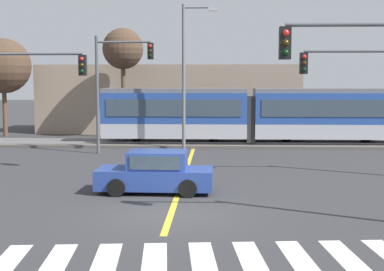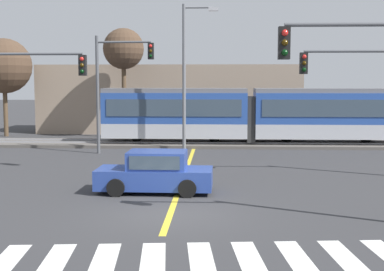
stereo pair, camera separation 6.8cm
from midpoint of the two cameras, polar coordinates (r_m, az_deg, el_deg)
The scene contains 23 objects.
ground_plane at distance 16.61m, azimuth -2.19°, elevation -8.28°, with size 200.00×200.00×0.00m, color #333335.
track_bed at distance 33.98m, azimuth 0.39°, elevation -0.88°, with size 120.00×4.00×0.18m, color #56514C.
rail_near at distance 33.25m, azimuth 0.34°, elevation -0.78°, with size 120.00×0.08×0.10m, color #939399.
rail_far at distance 34.68m, azimuth 0.44°, elevation -0.51°, with size 120.00×0.08×0.10m, color #939399.
light_rail_tram at distance 33.84m, azimuth 6.31°, elevation 2.39°, with size 18.50×2.64×3.43m.
crosswalk_stripe_2 at distance 12.86m, azimuth -19.30°, elevation -12.83°, with size 0.56×2.80×0.01m, color silver.
crosswalk_stripe_3 at distance 12.59m, azimuth -14.37°, elevation -13.08°, with size 0.56×2.80×0.01m, color silver.
crosswalk_stripe_4 at distance 12.42m, azimuth -9.26°, elevation -13.24°, with size 0.56×2.80×0.01m, color silver.
crosswalk_stripe_5 at distance 12.34m, azimuth -4.04°, elevation -13.30°, with size 0.56×2.80×0.01m, color silver.
crosswalk_stripe_6 at distance 12.36m, azimuth 1.21°, elevation -13.25°, with size 0.56×2.80×0.01m, color silver.
crosswalk_stripe_7 at distance 12.48m, azimuth 6.39°, elevation -13.10°, with size 0.56×2.80×0.01m, color silver.
crosswalk_stripe_8 at distance 12.70m, azimuth 11.42°, elevation -12.85°, with size 0.56×2.80×0.01m, color silver.
crosswalk_stripe_9 at distance 13.00m, azimuth 16.24°, elevation -12.52°, with size 0.56×2.80×0.01m, color silver.
lane_centre_line at distance 23.05m, azimuth -0.76°, elevation -4.29°, with size 0.20×18.14×0.01m, color gold.
sedan_crossing at distance 19.57m, azimuth -3.86°, elevation -4.04°, with size 4.23×1.97×1.52m.
traffic_light_mid_right at distance 23.74m, azimuth 17.90°, elevation 5.04°, with size 4.25×0.38×5.79m.
traffic_light_far_left at distance 30.06m, azimuth -8.10°, elevation 6.24°, with size 3.25×0.38×6.55m.
traffic_light_near_right at distance 15.67m, azimuth 18.06°, elevation 5.33°, with size 3.75×0.38×6.03m.
traffic_light_mid_left at distance 24.75m, azimuth -17.15°, elevation 5.02°, with size 4.25×0.38×5.80m.
street_lamp_centre at distance 31.16m, azimuth -0.45°, elevation 7.17°, with size 2.07×0.28×8.45m.
bare_tree_far_west at distance 41.61m, azimuth -19.37°, elevation 6.99°, with size 4.02×4.02×7.18m.
bare_tree_west at distance 38.52m, azimuth -7.26°, elevation 9.05°, with size 2.90×2.90×7.79m.
building_backdrop_far at distance 43.35m, azimuth -2.21°, elevation 3.96°, with size 20.36×6.00×5.31m, color gray.
Camera 2 is at (1.45, -16.05, 4.04)m, focal length 50.00 mm.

